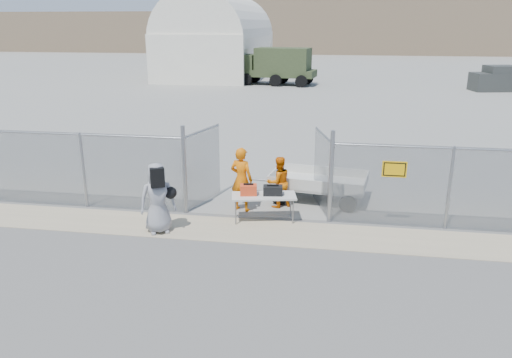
% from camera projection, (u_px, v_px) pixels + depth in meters
% --- Properties ---
extents(ground, '(160.00, 160.00, 0.00)m').
position_uv_depth(ground, '(242.00, 248.00, 11.92)').
color(ground, '#575757').
extents(tarmac_inside, '(160.00, 80.00, 0.01)m').
position_uv_depth(tarmac_inside, '(319.00, 75.00, 51.46)').
color(tarmac_inside, gray).
rests_on(tarmac_inside, ground).
extents(dirt_strip, '(44.00, 1.60, 0.01)m').
position_uv_depth(dirt_strip, '(250.00, 231.00, 12.86)').
color(dirt_strip, tan).
rests_on(dirt_strip, ground).
extents(distant_hills, '(140.00, 6.00, 9.00)m').
position_uv_depth(distant_hills, '(359.00, 27.00, 83.22)').
color(distant_hills, '#7F684F').
rests_on(distant_hills, ground).
extents(chain_link_fence, '(40.00, 0.20, 2.20)m').
position_uv_depth(chain_link_fence, '(256.00, 179.00, 13.47)').
color(chain_link_fence, gray).
rests_on(chain_link_fence, ground).
extents(quonset_hangar, '(9.00, 18.00, 8.00)m').
position_uv_depth(quonset_hangar, '(219.00, 34.00, 49.92)').
color(quonset_hangar, white).
rests_on(quonset_hangar, ground).
extents(folding_table, '(1.82, 1.05, 0.73)m').
position_uv_depth(folding_table, '(264.00, 208.00, 13.45)').
color(folding_table, beige).
rests_on(folding_table, ground).
extents(orange_bag, '(0.49, 0.37, 0.28)m').
position_uv_depth(orange_bag, '(248.00, 190.00, 13.33)').
color(orange_bag, '#EC441D').
rests_on(orange_bag, folding_table).
extents(black_duffel, '(0.55, 0.36, 0.25)m').
position_uv_depth(black_duffel, '(273.00, 190.00, 13.33)').
color(black_duffel, black).
rests_on(black_duffel, folding_table).
extents(security_worker_left, '(0.78, 0.63, 1.85)m').
position_uv_depth(security_worker_left, '(241.00, 179.00, 14.02)').
color(security_worker_left, orange).
rests_on(security_worker_left, ground).
extents(security_worker_right, '(0.92, 0.87, 1.51)m').
position_uv_depth(security_worker_right, '(279.00, 182.00, 14.35)').
color(security_worker_right, orange).
rests_on(security_worker_right, ground).
extents(visitor, '(1.06, 0.93, 1.83)m').
position_uv_depth(visitor, '(158.00, 198.00, 12.55)').
color(visitor, gray).
rests_on(visitor, ground).
extents(utility_trailer, '(3.89, 2.40, 0.89)m').
position_uv_depth(utility_trailer, '(319.00, 186.00, 15.03)').
color(utility_trailer, beige).
rests_on(utility_trailer, ground).
extents(military_truck, '(6.78, 3.27, 3.11)m').
position_uv_depth(military_truck, '(277.00, 66.00, 42.66)').
color(military_truck, '#364325').
rests_on(military_truck, ground).
extents(parked_vehicle_near, '(4.52, 2.72, 1.91)m').
position_uv_depth(parked_vehicle_near, '(500.00, 79.00, 38.91)').
color(parked_vehicle_near, '#353835').
rests_on(parked_vehicle_near, ground).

